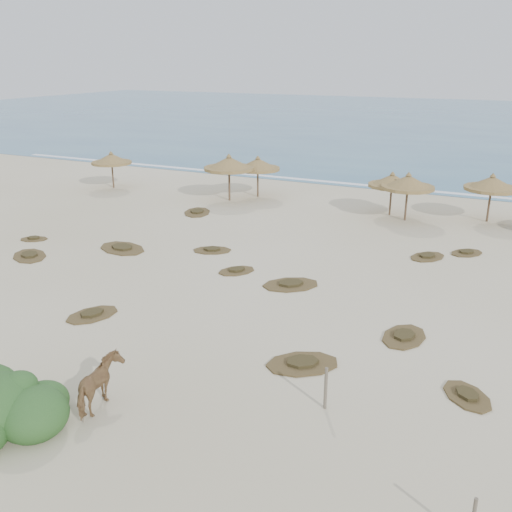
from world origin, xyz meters
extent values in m
plane|color=beige|center=(0.00, 0.00, 0.00)|extent=(160.00, 160.00, 0.00)
cube|color=#2C5A84|center=(0.00, 75.00, 0.00)|extent=(200.00, 100.00, 0.01)
cube|color=white|center=(0.00, 26.00, 0.00)|extent=(70.00, 0.60, 0.01)
cylinder|color=brown|center=(-18.45, 17.46, 0.99)|extent=(0.11, 0.11, 1.98)
cylinder|color=olive|center=(-18.45, 17.46, 1.81)|extent=(3.67, 3.67, 0.17)
cone|color=olive|center=(-18.45, 17.46, 2.12)|extent=(3.55, 3.55, 0.71)
cone|color=olive|center=(-18.45, 17.46, 2.55)|extent=(0.34, 0.34, 0.21)
cylinder|color=brown|center=(-9.07, 17.67, 1.15)|extent=(0.13, 0.13, 2.30)
cylinder|color=olive|center=(-9.07, 17.67, 2.11)|extent=(4.06, 4.06, 0.20)
cone|color=olive|center=(-9.07, 17.67, 2.47)|extent=(3.93, 3.93, 0.82)
cone|color=olive|center=(-9.07, 17.67, 2.96)|extent=(0.39, 0.39, 0.24)
cylinder|color=brown|center=(-7.81, 19.38, 1.04)|extent=(0.12, 0.12, 2.08)
cylinder|color=olive|center=(-7.81, 19.38, 1.90)|extent=(3.08, 3.08, 0.18)
cone|color=olive|center=(-7.81, 19.38, 2.23)|extent=(2.98, 2.98, 0.74)
cone|color=olive|center=(-7.81, 19.38, 2.68)|extent=(0.36, 0.36, 0.22)
cylinder|color=brown|center=(2.40, 17.69, 1.06)|extent=(0.12, 0.12, 2.11)
cylinder|color=olive|center=(2.40, 17.69, 1.93)|extent=(3.56, 3.56, 0.18)
cone|color=olive|center=(2.40, 17.69, 2.26)|extent=(3.44, 3.44, 0.75)
cone|color=olive|center=(2.40, 17.69, 2.72)|extent=(0.36, 0.36, 0.22)
cylinder|color=brown|center=(1.32, 18.52, 0.98)|extent=(0.11, 0.11, 1.96)
cylinder|color=olive|center=(1.32, 18.52, 1.79)|extent=(3.40, 3.40, 0.17)
cone|color=olive|center=(1.32, 18.52, 2.10)|extent=(3.28, 3.28, 0.70)
cone|color=olive|center=(1.32, 18.52, 2.52)|extent=(0.34, 0.34, 0.21)
cylinder|color=brown|center=(6.71, 19.43, 1.05)|extent=(0.12, 0.12, 2.11)
cylinder|color=olive|center=(6.71, 19.43, 1.93)|extent=(3.72, 3.72, 0.18)
cone|color=olive|center=(6.71, 19.43, 2.26)|extent=(3.60, 3.60, 0.75)
cone|color=olive|center=(6.71, 19.43, 2.71)|extent=(0.36, 0.36, 0.22)
imported|color=olive|center=(-1.10, -4.69, 0.70)|extent=(1.09, 1.78, 1.40)
cylinder|color=#6A614F|center=(4.32, -2.14, 0.61)|extent=(0.10, 0.10, 1.23)
ellipsoid|color=#33622A|center=(-1.95, -6.21, 0.50)|extent=(1.76, 1.76, 1.32)
ellipsoid|color=#33622A|center=(-2.28, -5.55, 0.39)|extent=(1.32, 1.32, 0.99)
ellipsoid|color=#33622A|center=(-2.61, -5.99, 0.99)|extent=(0.99, 0.99, 0.74)
camera|label=1|loc=(8.27, -14.76, 8.89)|focal=40.00mm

